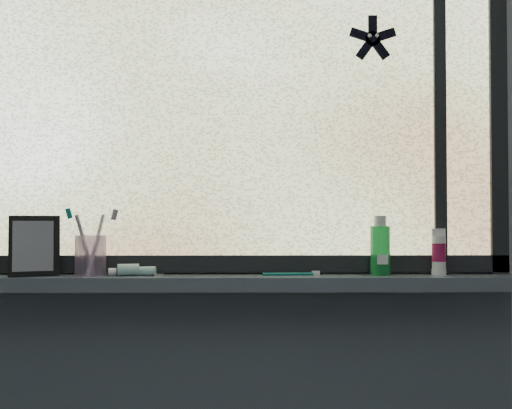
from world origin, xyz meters
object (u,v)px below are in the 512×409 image
at_px(toothbrush_cup, 91,255).
at_px(mouthwash_bottle, 380,245).
at_px(cream_tube, 439,250).
at_px(vanity_mirror, 34,246).

bearing_deg(toothbrush_cup, mouthwash_bottle, -0.05).
xyz_separation_m(toothbrush_cup, mouthwash_bottle, (0.84, -0.00, 0.03)).
bearing_deg(toothbrush_cup, cream_tube, 0.16).
height_order(toothbrush_cup, cream_tube, cream_tube).
bearing_deg(mouthwash_bottle, toothbrush_cup, 179.95).
bearing_deg(cream_tube, vanity_mirror, -179.35).
height_order(mouthwash_bottle, cream_tube, mouthwash_bottle).
height_order(toothbrush_cup, mouthwash_bottle, mouthwash_bottle).
relative_size(toothbrush_cup, mouthwash_bottle, 0.81).
height_order(vanity_mirror, toothbrush_cup, vanity_mirror).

